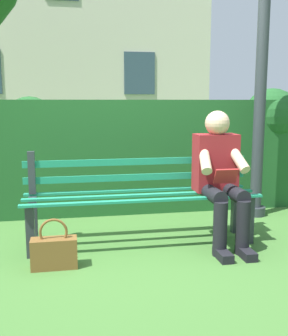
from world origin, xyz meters
name	(u,v)px	position (x,y,z in m)	size (l,w,h in m)	color
ground	(142,243)	(0.00, 0.00, 0.00)	(60.00, 60.00, 0.00)	#3D6B2D
park_bench	(141,196)	(0.00, -0.06, 0.43)	(2.07, 0.46, 0.84)	#2D3338
person_seated	(220,174)	(-0.68, 0.10, 0.63)	(0.44, 0.73, 1.19)	maroon
hedge_backdrop	(147,151)	(-0.29, -1.31, 0.68)	(5.25, 0.82, 1.43)	#1E5123
building_facade	(63,22)	(0.70, -9.98, 3.70)	(8.57, 3.14, 7.41)	beige
handbag	(54,252)	(0.76, 0.41, 0.13)	(0.35, 0.14, 0.39)	brown
lamp_post	(263,32)	(-1.42, -0.68, 1.99)	(0.25, 0.25, 3.67)	#2D3338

